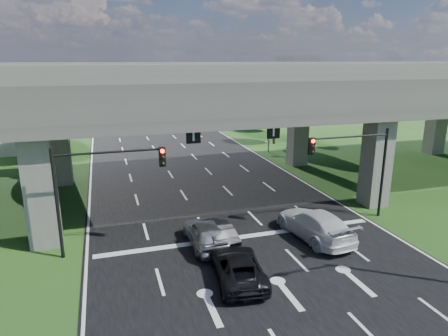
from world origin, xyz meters
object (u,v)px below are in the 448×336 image
car_dark (215,233)px  car_white (315,224)px  signal_left (99,180)px  streetlight_far (266,100)px  streetlight_beyond (224,90)px  car_trailing (238,267)px  car_silver (205,233)px  signal_right (356,158)px

car_dark → car_white: car_white is taller
signal_left → streetlight_far: size_ratio=0.60×
streetlight_beyond → car_trailing: streetlight_beyond is taller
streetlight_beyond → car_white: size_ratio=1.73×
car_trailing → car_silver: bearing=-74.3°
streetlight_beyond → car_trailing: bearing=-106.2°
streetlight_far → car_white: (-6.02, -21.80, -4.98)m
signal_right → car_white: 5.30m
car_silver → car_dark: 0.58m
car_silver → car_dark: bearing=179.0°
streetlight_far → car_silver: bearing=-120.7°
signal_right → car_white: signal_right is taller
signal_left → car_white: (11.90, -1.75, -3.32)m
streetlight_beyond → car_trailing: size_ratio=2.10×
streetlight_beyond → car_dark: bearing=-107.8°
signal_right → signal_left: 15.65m
signal_right → signal_left: size_ratio=1.00×
signal_left → car_white: size_ratio=1.04×
signal_right → streetlight_beyond: 36.17m
streetlight_far → car_trailing: 28.07m
car_white → streetlight_far: bearing=-111.8°
car_white → car_trailing: size_ratio=1.22×
streetlight_beyond → streetlight_far: bearing=-90.0°
car_silver → signal_left: bearing=-10.8°
car_silver → car_trailing: size_ratio=0.96×
signal_right → car_dark: bearing=-174.4°
signal_right → car_trailing: (-9.60, -4.85, -3.50)m
car_white → car_silver: bearing=-13.4°
car_silver → car_white: (6.45, -0.80, 0.07)m
car_dark → car_white: 5.93m
signal_left → car_dark: bearing=-8.9°
streetlight_far → car_trailing: (-11.88, -24.91, -5.16)m
signal_left → streetlight_beyond: bearing=63.6°
car_dark → car_silver: bearing=-5.5°
signal_right → car_dark: size_ratio=1.42×
signal_left → streetlight_beyond: 40.30m
car_silver → car_dark: (0.57, 0.00, -0.08)m
signal_right → car_silver: size_ratio=1.32×
car_dark → car_white: (5.88, -0.80, 0.14)m
streetlight_far → car_trailing: size_ratio=2.10×
streetlight_far → streetlight_beyond: size_ratio=1.00×
car_dark → signal_right: bearing=-179.9°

